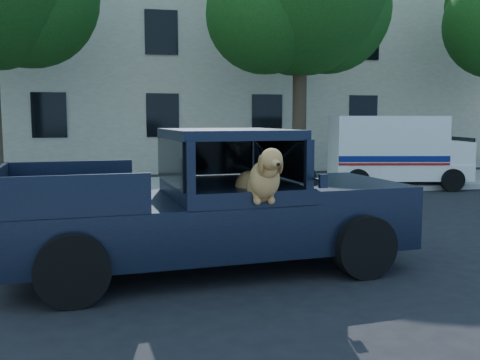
# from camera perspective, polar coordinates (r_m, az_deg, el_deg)

# --- Properties ---
(ground) EXTENTS (120.00, 120.00, 0.00)m
(ground) POSITION_cam_1_polar(r_m,az_deg,el_deg) (6.91, -8.21, -10.97)
(ground) COLOR black
(ground) RESTS_ON ground
(far_sidewalk) EXTENTS (60.00, 4.00, 0.15)m
(far_sidewalk) POSITION_cam_1_polar(r_m,az_deg,el_deg) (15.91, -10.61, -0.77)
(far_sidewalk) COLOR gray
(far_sidewalk) RESTS_ON ground
(lane_stripes) EXTENTS (21.60, 0.14, 0.01)m
(lane_stripes) POSITION_cam_1_polar(r_m,az_deg,el_deg) (10.48, 1.44, -4.82)
(lane_stripes) COLOR silver
(lane_stripes) RESTS_ON ground
(street_tree_mid) EXTENTS (6.00, 5.20, 8.60)m
(street_tree_mid) POSITION_cam_1_polar(r_m,az_deg,el_deg) (17.48, 6.58, 18.54)
(street_tree_mid) COLOR #332619
(street_tree_mid) RESTS_ON ground
(building_main) EXTENTS (26.00, 6.00, 9.00)m
(building_main) POSITION_cam_1_polar(r_m,az_deg,el_deg) (23.46, -3.89, 12.48)
(building_main) COLOR beige
(building_main) RESTS_ON ground
(pickup_truck) EXTENTS (5.56, 2.92, 1.93)m
(pickup_truck) POSITION_cam_1_polar(r_m,az_deg,el_deg) (7.38, -3.92, -4.55)
(pickup_truck) COLOR black
(pickup_truck) RESTS_ON ground
(mail_truck) EXTENTS (4.21, 2.65, 2.15)m
(mail_truck) POSITION_cam_1_polar(r_m,az_deg,el_deg) (16.71, 16.16, 2.42)
(mail_truck) COLOR silver
(mail_truck) RESTS_ON ground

